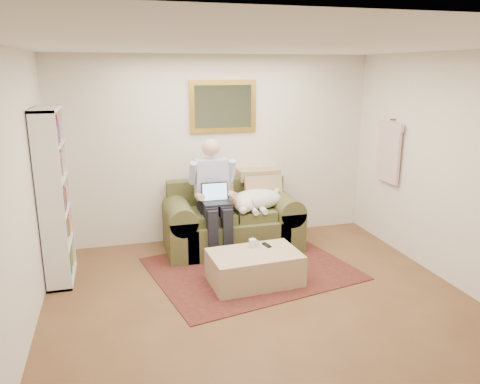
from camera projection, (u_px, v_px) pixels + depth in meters
name	position (u px, v px, depth m)	size (l,w,h in m)	color
room_shell	(264.00, 185.00, 4.61)	(4.51, 5.00, 2.61)	brown
rug	(251.00, 268.00, 5.81)	(2.33, 1.86, 0.01)	#311E13
sofa	(232.00, 226.00, 6.43)	(1.81, 0.92, 1.09)	brown
seated_man	(215.00, 199.00, 6.09)	(0.60, 0.85, 1.52)	#8C98D8
laptop	(216.00, 198.00, 6.01)	(0.35, 0.28, 0.25)	black
sleeping_dog	(257.00, 199.00, 6.33)	(0.75, 0.47, 0.28)	white
ottoman	(254.00, 268.00, 5.39)	(1.02, 0.65, 0.37)	#CDB589
coffee_mug	(252.00, 243.00, 5.50)	(0.08, 0.08, 0.10)	white
tv_remote	(267.00, 245.00, 5.55)	(0.05, 0.15, 0.02)	black
bookshelf	(54.00, 197.00, 5.31)	(0.28, 0.80, 2.00)	white
wall_mirror	(223.00, 106.00, 6.45)	(0.94, 0.04, 0.72)	gold
hanging_shirt	(389.00, 149.00, 6.32)	(0.06, 0.52, 0.90)	beige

